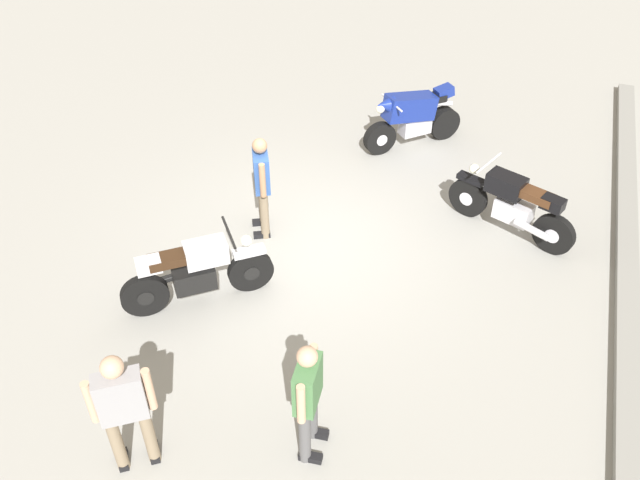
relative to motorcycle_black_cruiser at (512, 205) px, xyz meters
name	(u,v)px	position (x,y,z in m)	size (l,w,h in m)	color
ground_plane	(307,244)	(1.30, -2.84, -0.52)	(40.00, 40.00, 0.00)	#9E9E99
curb_edge	(627,311)	(1.30, 1.76, -0.45)	(14.00, 0.30, 0.15)	gray
motorcycle_black_cruiser	(512,205)	(0.00, 0.00, 0.00)	(0.98, 1.99, 1.09)	black
motorcycle_silver_cruiser	(196,272)	(2.94, -3.80, 0.00)	(1.41, 1.70, 1.09)	black
motorcycle_blue_sportbike	(413,116)	(-2.07, -2.02, 0.07)	(1.49, 1.53, 1.14)	black
person_in_blue_shirt	(262,181)	(1.20, -3.57, 0.41)	(0.61, 0.47, 1.64)	gray
person_in_green_shirt	(308,395)	(4.63, -1.59, 0.38)	(0.63, 0.34, 1.60)	#59595B
person_in_gray_shirt	(124,407)	(5.44, -3.26, 0.45)	(0.51, 0.59, 1.70)	gray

